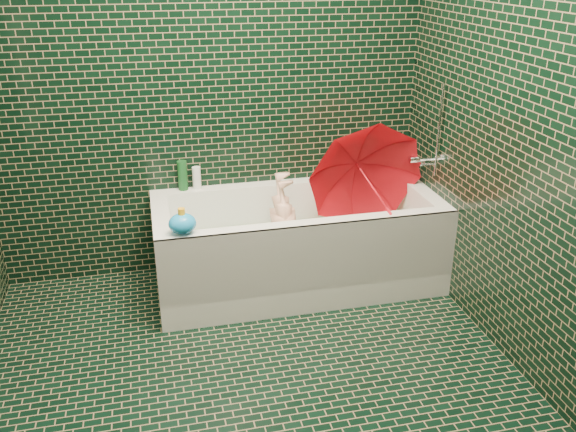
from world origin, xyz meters
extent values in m
plane|color=black|center=(0.00, 0.00, 0.00)|extent=(2.80, 2.80, 0.00)
plane|color=black|center=(0.00, 1.40, 1.25)|extent=(2.80, 0.00, 2.80)
plane|color=black|center=(0.00, -1.40, 1.25)|extent=(2.80, 0.00, 2.80)
plane|color=black|center=(1.30, 0.00, 1.25)|extent=(0.00, 2.80, 2.80)
cube|color=white|center=(0.45, 1.02, 0.07)|extent=(1.70, 0.75, 0.15)
cube|color=white|center=(0.45, 1.35, 0.35)|extent=(1.70, 0.10, 0.40)
cube|color=white|center=(0.45, 0.70, 0.35)|extent=(1.70, 0.10, 0.40)
cube|color=white|center=(1.25, 1.02, 0.35)|extent=(0.10, 0.55, 0.40)
cube|color=white|center=(-0.35, 1.02, 0.35)|extent=(0.10, 0.55, 0.40)
cube|color=white|center=(0.45, 0.66, 0.28)|extent=(1.70, 0.02, 0.55)
cube|color=#4CC627|center=(0.45, 1.02, 0.16)|extent=(1.35, 0.47, 0.01)
cube|color=silver|center=(0.45, 1.02, 0.30)|extent=(1.48, 0.53, 0.00)
cylinder|color=silver|center=(1.28, 1.02, 0.73)|extent=(0.14, 0.05, 0.05)
cylinder|color=silver|center=(1.20, 1.08, 0.73)|extent=(0.05, 0.04, 0.04)
cylinder|color=silver|center=(1.27, 0.92, 0.95)|extent=(0.01, 0.01, 0.55)
imported|color=#EBAC92|center=(0.39, 1.02, 0.31)|extent=(0.83, 0.41, 0.24)
imported|color=red|center=(0.90, 0.97, 0.61)|extent=(0.88, 0.84, 0.94)
imported|color=white|center=(1.17, 1.35, 0.55)|extent=(0.13, 0.14, 0.26)
imported|color=#431D70|center=(1.25, 1.34, 0.55)|extent=(0.11, 0.12, 0.19)
imported|color=#14471E|center=(1.23, 1.32, 0.55)|extent=(0.12, 0.12, 0.15)
cylinder|color=#14471E|center=(1.06, 1.35, 0.67)|extent=(0.06, 0.06, 0.24)
cylinder|color=silver|center=(1.25, 1.34, 0.64)|extent=(0.06, 0.06, 0.19)
cylinder|color=#14471E|center=(-0.19, 1.37, 0.64)|extent=(0.06, 0.06, 0.18)
cylinder|color=white|center=(-0.11, 1.36, 0.62)|extent=(0.06, 0.06, 0.14)
ellipsoid|color=#F5A819|center=(1.08, 1.35, 0.58)|extent=(0.09, 0.08, 0.06)
sphere|color=#F5A819|center=(1.12, 1.34, 0.62)|extent=(0.04, 0.04, 0.04)
cone|color=orange|center=(1.14, 1.34, 0.62)|extent=(0.02, 0.02, 0.02)
ellipsoid|color=#1888DC|center=(-0.25, 0.71, 0.61)|extent=(0.18, 0.16, 0.11)
cylinder|color=#F5A819|center=(-0.25, 0.71, 0.68)|extent=(0.04, 0.04, 0.04)
camera|label=1|loc=(-0.38, -2.21, 1.91)|focal=38.00mm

